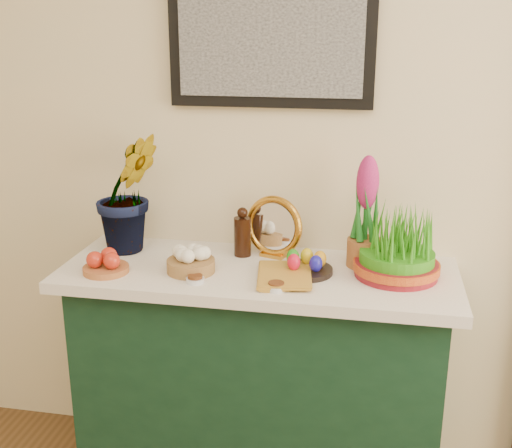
{
  "coord_description": "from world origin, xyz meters",
  "views": [
    {
      "loc": [
        0.21,
        -0.09,
        1.73
      ],
      "look_at": [
        -0.18,
        1.95,
        1.07
      ],
      "focal_mm": 45.0,
      "sensor_mm": 36.0,
      "label": 1
    }
  ],
  "objects_px": {
    "sideboard": "(258,383)",
    "wheatgrass_sabzeh": "(398,247)",
    "hyacinth_green": "(127,174)",
    "mirror": "(274,227)",
    "book": "(258,275)"
  },
  "relations": [
    {
      "from": "sideboard",
      "to": "book",
      "type": "relative_size",
      "value": 5.41
    },
    {
      "from": "hyacinth_green",
      "to": "wheatgrass_sabzeh",
      "type": "xyz_separation_m",
      "value": [
        0.99,
        -0.08,
        -0.19
      ]
    },
    {
      "from": "mirror",
      "to": "book",
      "type": "height_order",
      "value": "mirror"
    },
    {
      "from": "sideboard",
      "to": "wheatgrass_sabzeh",
      "type": "bearing_deg",
      "value": 1.88
    },
    {
      "from": "mirror",
      "to": "book",
      "type": "distance_m",
      "value": 0.26
    },
    {
      "from": "book",
      "to": "hyacinth_green",
      "type": "bearing_deg",
      "value": 150.79
    },
    {
      "from": "sideboard",
      "to": "mirror",
      "type": "distance_m",
      "value": 0.59
    },
    {
      "from": "hyacinth_green",
      "to": "mirror",
      "type": "xyz_separation_m",
      "value": [
        0.55,
        0.04,
        -0.19
      ]
    },
    {
      "from": "sideboard",
      "to": "book",
      "type": "height_order",
      "value": "book"
    },
    {
      "from": "sideboard",
      "to": "book",
      "type": "bearing_deg",
      "value": -81.3
    },
    {
      "from": "mirror",
      "to": "wheatgrass_sabzeh",
      "type": "xyz_separation_m",
      "value": [
        0.45,
        -0.12,
        -0.01
      ]
    },
    {
      "from": "sideboard",
      "to": "mirror",
      "type": "bearing_deg",
      "value": 77.24
    },
    {
      "from": "book",
      "to": "wheatgrass_sabzeh",
      "type": "bearing_deg",
      "value": 5.74
    },
    {
      "from": "mirror",
      "to": "wheatgrass_sabzeh",
      "type": "bearing_deg",
      "value": -15.3
    },
    {
      "from": "wheatgrass_sabzeh",
      "to": "book",
      "type": "bearing_deg",
      "value": -165.82
    }
  ]
}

